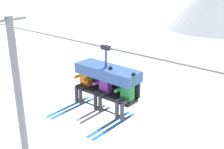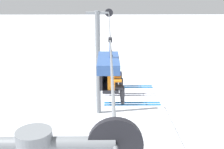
% 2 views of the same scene
% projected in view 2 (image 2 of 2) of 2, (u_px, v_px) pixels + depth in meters
% --- Properties ---
extents(lift_tower_far, '(0.36, 1.88, 7.74)m').
position_uv_depth(lift_tower_far, '(98.00, 61.00, 20.22)').
color(lift_tower_far, slate).
rests_on(lift_tower_far, ground_plane).
extents(lift_cable, '(19.18, 0.05, 0.05)m').
position_uv_depth(lift_cable, '(110.00, 29.00, 11.02)').
color(lift_cable, slate).
extents(chairlift_chair, '(1.98, 0.74, 1.79)m').
position_uv_depth(chairlift_chair, '(108.00, 67.00, 8.94)').
color(chairlift_chair, '#232328').
extents(skier_orange, '(0.46, 1.70, 1.23)m').
position_uv_depth(skier_orange, '(116.00, 83.00, 8.28)').
color(skier_orange, orange).
extents(skier_purple, '(0.48, 1.70, 1.34)m').
position_uv_depth(skier_purple, '(115.00, 75.00, 9.02)').
color(skier_purple, purple).
extents(skier_green, '(0.48, 1.70, 1.34)m').
position_uv_depth(skier_green, '(114.00, 68.00, 9.77)').
color(skier_green, '#23843D').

